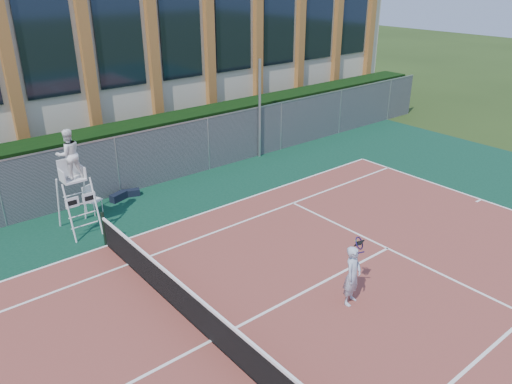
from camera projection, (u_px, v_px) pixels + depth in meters
ground at (211, 342)px, 11.21m from camera, size 120.00×120.00×0.00m
apron at (188, 319)px, 11.92m from camera, size 36.00×20.00×0.01m
tennis_court at (211, 341)px, 11.20m from camera, size 23.77×10.97×0.02m
tennis_net at (211, 322)px, 10.99m from camera, size 0.10×11.30×1.10m
fence at (63, 180)px, 16.97m from camera, size 40.00×0.06×2.20m
hedge at (51, 170)px, 17.82m from camera, size 40.00×1.40×2.20m
steel_pole at (260, 110)px, 21.49m from camera, size 0.12×0.12×4.29m
umpire_chair at (69, 157)px, 15.05m from camera, size 0.95×1.46×3.40m
plastic_chair at (91, 197)px, 16.96m from camera, size 0.59×0.59×0.98m
sports_bag_near at (119, 197)px, 18.03m from camera, size 0.71×0.46×0.28m
sports_bag_far at (131, 193)px, 18.39m from camera, size 0.66×0.44×0.24m
tennis_player at (352, 275)px, 12.18m from camera, size 0.94×0.69×1.60m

